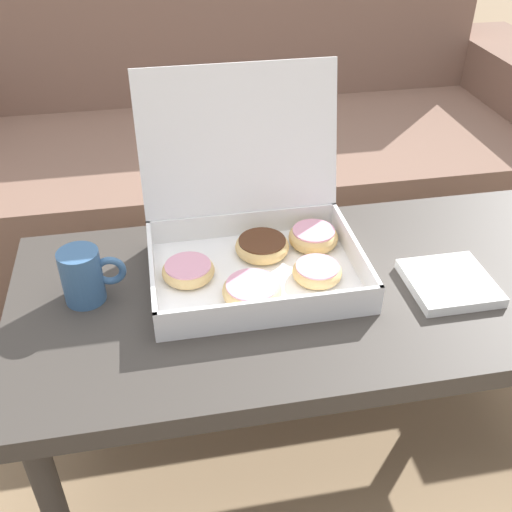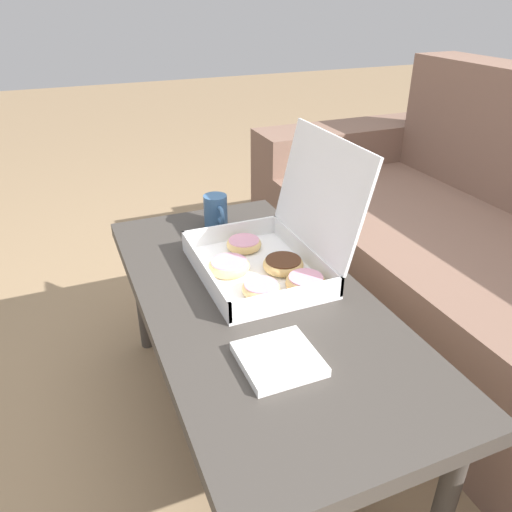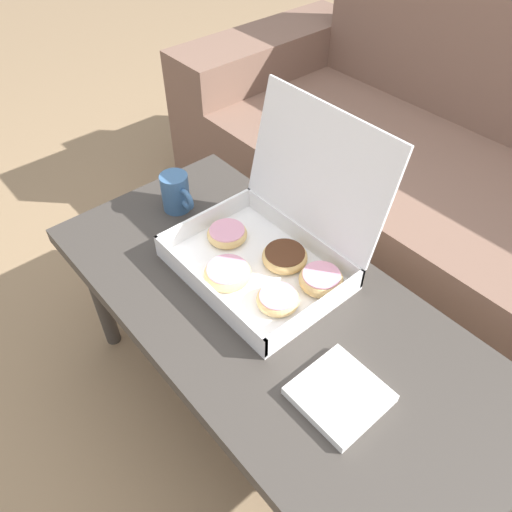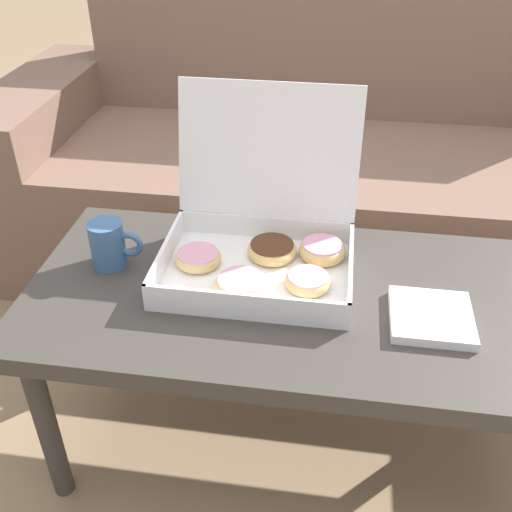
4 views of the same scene
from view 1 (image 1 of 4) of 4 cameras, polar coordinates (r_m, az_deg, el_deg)
The scene contains 6 objects.
ground_plane at distance 1.48m, azimuth 3.84°, elevation -15.36°, with size 12.00×12.00×0.00m, color #937756.
couch at distance 1.93m, azimuth -1.60°, elevation 9.33°, with size 2.10×0.82×0.88m.
coffee_table at distance 1.15m, azimuth 5.32°, elevation -4.64°, with size 1.12×0.53×0.46m.
pastry_box at distance 1.14m, azimuth 0.17°, elevation 1.61°, with size 0.39×0.36×0.34m.
coffee_mug at distance 1.10m, azimuth -16.06°, elevation -1.82°, with size 0.11×0.07×0.10m.
napkin_stack at distance 1.17m, azimuth 17.93°, elevation -2.43°, with size 0.15×0.15×0.02m.
Camera 1 is at (-0.27, -0.90, 1.15)m, focal length 42.00 mm.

